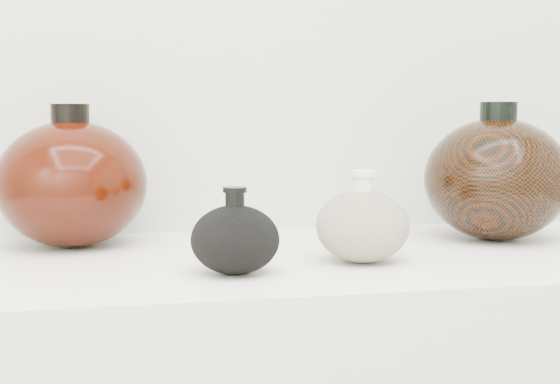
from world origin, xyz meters
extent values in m
cube|color=beige|center=(0.00, 0.95, 0.89)|extent=(1.20, 0.50, 0.03)
ellipsoid|color=black|center=(-0.06, 0.84, 0.94)|extent=(0.11, 0.11, 0.09)
cylinder|color=black|center=(-0.06, 0.84, 0.99)|extent=(0.02, 0.02, 0.03)
cylinder|color=black|center=(-0.06, 0.84, 1.01)|extent=(0.03, 0.03, 0.01)
ellipsoid|color=beige|center=(0.12, 0.88, 0.95)|extent=(0.13, 0.13, 0.10)
cylinder|color=beige|center=(0.12, 0.88, 1.01)|extent=(0.03, 0.03, 0.03)
cylinder|color=beige|center=(0.12, 0.88, 1.02)|extent=(0.04, 0.04, 0.01)
ellipsoid|color=black|center=(-0.26, 1.09, 0.99)|extent=(0.27, 0.27, 0.19)
cylinder|color=black|center=(-0.26, 1.09, 1.10)|extent=(0.07, 0.07, 0.04)
ellipsoid|color=black|center=(0.39, 1.02, 1.00)|extent=(0.25, 0.25, 0.19)
cylinder|color=black|center=(0.39, 1.02, 1.10)|extent=(0.06, 0.06, 0.04)
camera|label=1|loc=(-0.20, -0.11, 1.10)|focal=50.00mm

